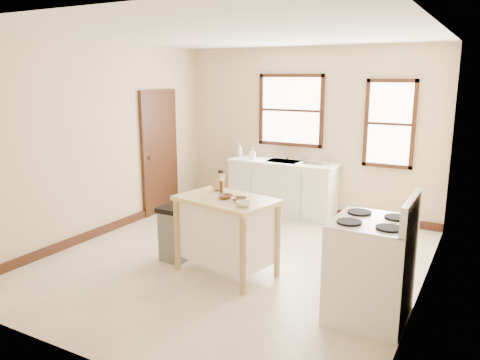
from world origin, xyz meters
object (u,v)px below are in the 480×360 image
Objects in this scene: knife_block at (219,182)px; pepper_grinder at (221,187)px; gas_stove at (371,256)px; soap_bottle_b at (253,153)px; trash_bin at (174,234)px; bowl_c at (244,204)px; soap_bottle_a at (240,150)px; kitchen_island at (226,236)px; bowl_b at (239,199)px; bowl_a at (225,197)px; dish_rack at (316,161)px.

knife_block reaches higher than pepper_grinder.
soap_bottle_b is at bearing 134.65° from gas_stove.
soap_bottle_b is 0.27× the size of trash_bin.
bowl_c is (1.32, -2.76, -0.05)m from soap_bottle_b.
kitchen_island is at bearing -40.68° from soap_bottle_a.
gas_stove is at bearing -6.14° from bowl_b.
bowl_a is (0.28, -0.31, -0.08)m from knife_block.
bowl_b is (0.48, -0.33, -0.08)m from knife_block.
bowl_c is (0.62, -0.49, -0.07)m from knife_block.
kitchen_island is at bearing -75.51° from soap_bottle_b.
bowl_a is 1.79m from gas_stove.
soap_bottle_a is at bearing 100.42° from trash_bin.
gas_stove is at bearing -19.59° from soap_bottle_a.
pepper_grinder is at bearing 168.49° from gas_stove.
soap_bottle_a is 0.19× the size of gas_stove.
soap_bottle_a is 1.41× the size of bowl_c.
bowl_c is (0.15, -0.17, 0.01)m from bowl_b.
gas_stove reaches higher than dish_rack.
bowl_c is (0.18, -2.80, -0.01)m from dish_rack.
knife_block reaches higher than dish_rack.
dish_rack is 2.44m from pepper_grinder.
bowl_b is at bearing -3.71° from trash_bin.
pepper_grinder is (-0.17, 0.18, 0.54)m from kitchen_island.
dish_rack is at bearing 119.46° from gas_stove.
soap_bottle_a is at bearing 115.61° from bowl_a.
soap_bottle_a is 1.61× the size of pepper_grinder.
knife_block is at bearing 132.17° from bowl_a.
knife_block is 0.28× the size of trash_bin.
gas_stove reaches higher than bowl_b.
soap_bottle_b is 2.62m from trash_bin.
knife_block reaches higher than soap_bottle_b.
soap_bottle_a is 1.20× the size of knife_block.
bowl_c is (0.52, -0.39, -0.05)m from pepper_grinder.
soap_bottle_b reaches higher than bowl_b.
gas_stove reaches higher than knife_block.
soap_bottle_a reaches higher than kitchen_island.
knife_block is 1.15× the size of bowl_a.
gas_stove is at bearing -83.87° from dish_rack.
soap_bottle_b is 1.10× the size of bowl_c.
soap_bottle_a is at bearing 127.15° from kitchen_island.
soap_bottle_a is 4.14m from gas_stove.
kitchen_island is 0.53m from bowl_b.
pepper_grinder is 0.44m from bowl_b.
knife_block is 0.59m from bowl_b.
trash_bin is (-0.99, 0.06, -0.60)m from bowl_b.
pepper_grinder is at bearing -42.34° from soap_bottle_a.
gas_stove is (1.58, -2.80, -0.34)m from dish_rack.
bowl_a is at bearing -3.19° from trash_bin.
bowl_c is at bearing -28.33° from bowl_a.
bowl_a is 1.03× the size of bowl_b.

